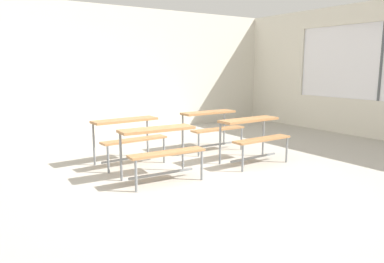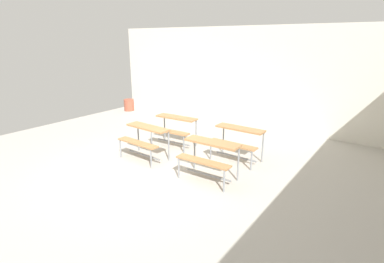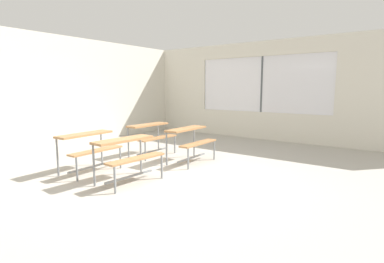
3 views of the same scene
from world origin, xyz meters
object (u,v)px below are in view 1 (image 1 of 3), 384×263
desk_bench_r1c1 (212,121)px  desk_bench_r0c0 (160,141)px  desk_bench_r0c1 (253,130)px  desk_bench_r1c0 (128,130)px

desk_bench_r1c1 → desk_bench_r0c0: bearing=-146.4°
desk_bench_r0c0 → desk_bench_r0c1: 1.73m
desk_bench_r0c0 → desk_bench_r0c1: (1.73, -0.03, 0.00)m
desk_bench_r1c1 → desk_bench_r0c1: bearing=-89.4°
desk_bench_r0c0 → desk_bench_r1c1: bearing=35.9°
desk_bench_r0c1 → desk_bench_r1c1: size_ratio=1.01×
desk_bench_r1c0 → desk_bench_r0c0: bearing=-92.0°
desk_bench_r0c1 → desk_bench_r1c0: same height
desk_bench_r0c0 → desk_bench_r1c0: (-0.02, 1.07, 0.00)m
desk_bench_r0c0 → desk_bench_r1c1: 2.06m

